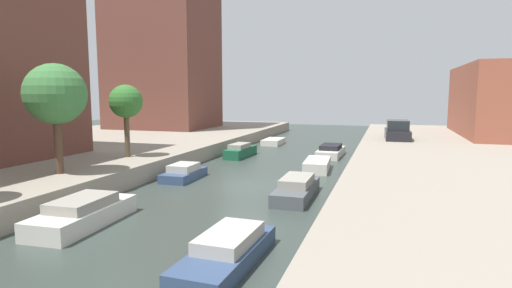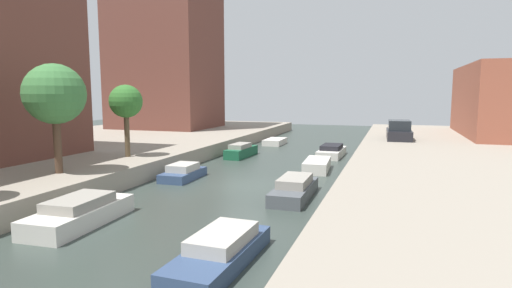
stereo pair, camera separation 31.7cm
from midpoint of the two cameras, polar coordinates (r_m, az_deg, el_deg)
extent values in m
plane|color=#333D38|center=(20.86, -1.85, -5.92)|extent=(84.00, 84.00, 0.00)
cube|color=gray|center=(29.45, -30.42, -2.09)|extent=(20.00, 64.00, 1.00)
cube|color=brown|center=(45.86, -12.26, 13.59)|extent=(10.00, 8.45, 18.06)
cylinder|color=#4F3829|center=(20.95, -25.35, -0.04)|extent=(0.34, 0.34, 2.68)
sphere|color=#3D773D|center=(20.82, -25.68, 6.26)|extent=(2.74, 2.74, 2.74)
cylinder|color=brown|center=(24.97, -17.05, 1.22)|extent=(0.30, 0.30, 2.55)
sphere|color=#326E2B|center=(24.85, -17.21, 5.67)|extent=(1.90, 1.90, 1.90)
cube|color=black|center=(35.02, 19.38, 1.24)|extent=(2.00, 4.36, 0.76)
cube|color=#1E2328|center=(34.64, 19.44, 2.47)|extent=(1.71, 2.42, 0.78)
cube|color=beige|center=(16.17, -22.58, -9.12)|extent=(1.91, 4.40, 0.66)
cube|color=gray|center=(16.02, -22.74, -7.40)|extent=(1.55, 2.45, 0.35)
cube|color=#33476B|center=(22.96, -9.65, -4.22)|extent=(1.54, 3.16, 0.46)
cube|color=#B2ADA3|center=(22.89, -9.67, -3.18)|extent=(1.29, 1.75, 0.39)
cube|color=#195638|center=(30.50, -1.75, -1.14)|extent=(1.34, 3.83, 0.68)
cube|color=gray|center=(30.19, -1.92, -0.26)|extent=(1.10, 2.12, 0.33)
cube|color=beige|center=(37.82, 2.88, 0.33)|extent=(1.60, 3.22, 0.52)
cube|color=#33476B|center=(11.73, -4.22, -15.14)|extent=(1.63, 4.35, 0.51)
cube|color=#B2ADA3|center=(11.76, -3.81, -12.77)|extent=(1.34, 2.41, 0.37)
cube|color=#4C5156|center=(18.78, 5.82, -6.53)|extent=(1.49, 4.37, 0.57)
cube|color=gray|center=(18.73, 5.88, -5.08)|extent=(1.25, 2.41, 0.38)
cube|color=beige|center=(25.38, 8.79, -2.90)|extent=(1.64, 3.61, 0.66)
cube|color=beige|center=(31.20, 10.71, -1.18)|extent=(1.70, 4.36, 0.56)
cube|color=black|center=(31.04, 10.70, -0.39)|extent=(1.41, 2.41, 0.33)
camera|label=1|loc=(0.16, -89.65, 0.04)|focal=28.93mm
camera|label=2|loc=(0.16, 90.35, -0.04)|focal=28.93mm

